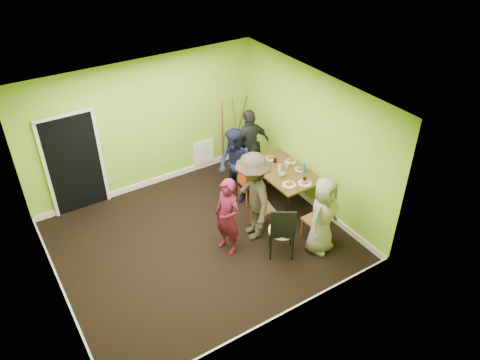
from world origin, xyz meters
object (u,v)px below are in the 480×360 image
(dining_table, at_px, (283,173))
(easel, at_px, (233,132))
(chair_front_end, at_px, (318,218))
(person_back_end, at_px, (250,146))
(orange_bottle, at_px, (270,165))
(person_front_end, at_px, (323,215))
(chair_left_near, at_px, (259,206))
(person_left_far, at_px, (235,166))
(blue_bottle, at_px, (304,168))
(chair_bentwood, at_px, (282,229))
(thermos, at_px, (280,167))
(person_standing, at_px, (228,217))
(person_left_near, at_px, (253,197))
(chair_back_end, at_px, (254,156))
(chair_left_far, at_px, (247,180))

(dining_table, bearing_deg, easel, 92.55)
(chair_front_end, xyz_separation_m, person_back_end, (0.09, 2.39, 0.32))
(orange_bottle, xyz_separation_m, person_front_end, (-0.13, -1.76, -0.04))
(chair_left_near, relative_size, person_back_end, 0.56)
(person_left_far, height_order, person_back_end, person_back_end)
(blue_bottle, xyz_separation_m, person_left_far, (-1.06, 0.88, -0.06))
(chair_front_end, xyz_separation_m, chair_bentwood, (-0.80, 0.01, 0.09))
(thermos, height_order, person_standing, person_standing)
(orange_bottle, distance_m, person_left_near, 1.25)
(blue_bottle, xyz_separation_m, person_front_end, (-0.58, -1.25, -0.11))
(person_standing, bearing_deg, blue_bottle, 86.70)
(easel, distance_m, orange_bottle, 1.56)
(person_back_end, bearing_deg, orange_bottle, 83.46)
(chair_left_near, bearing_deg, person_standing, -65.54)
(chair_bentwood, distance_m, person_left_far, 1.94)
(chair_front_end, xyz_separation_m, orange_bottle, (0.04, 1.56, 0.28))
(blue_bottle, distance_m, person_back_end, 1.40)
(blue_bottle, xyz_separation_m, person_left_near, (-1.41, -0.30, 0.02))
(chair_back_end, distance_m, blue_bottle, 1.28)
(person_left_far, bearing_deg, person_left_near, -26.89)
(chair_left_near, xyz_separation_m, person_left_near, (-0.22, -0.11, 0.36))
(blue_bottle, relative_size, person_left_far, 0.13)
(easel, xyz_separation_m, person_left_far, (-0.67, -1.19, -0.04))
(chair_left_near, bearing_deg, thermos, 129.52)
(thermos, height_order, person_left_far, person_left_far)
(chair_left_far, relative_size, person_back_end, 0.57)
(chair_left_far, distance_m, easel, 1.53)
(chair_front_end, distance_m, thermos, 1.37)
(thermos, relative_size, person_left_near, 0.12)
(chair_left_near, relative_size, person_left_far, 0.58)
(chair_back_end, height_order, easel, easel)
(thermos, bearing_deg, person_standing, -157.33)
(dining_table, height_order, person_left_far, person_left_far)
(chair_back_end, bearing_deg, person_left_near, 43.22)
(blue_bottle, bearing_deg, thermos, 145.65)
(dining_table, distance_m, person_left_far, 0.97)
(easel, xyz_separation_m, thermos, (-0.01, -1.79, 0.03))
(easel, bearing_deg, chair_front_end, -92.05)
(thermos, height_order, blue_bottle, thermos)
(person_standing, xyz_separation_m, person_left_far, (0.94, 1.28, 0.05))
(person_standing, bearing_deg, chair_left_near, 90.28)
(chair_left_near, bearing_deg, chair_bentwood, 2.51)
(chair_bentwood, bearing_deg, person_back_end, 103.02)
(thermos, bearing_deg, orange_bottle, 103.09)
(chair_front_end, xyz_separation_m, thermos, (0.10, 1.33, 0.35))
(chair_back_end, distance_m, thermos, 0.96)
(chair_left_near, height_order, chair_front_end, chair_left_near)
(chair_left_far, distance_m, person_standing, 1.53)
(orange_bottle, bearing_deg, chair_left_far, 162.24)
(chair_left_near, distance_m, thermos, 0.97)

